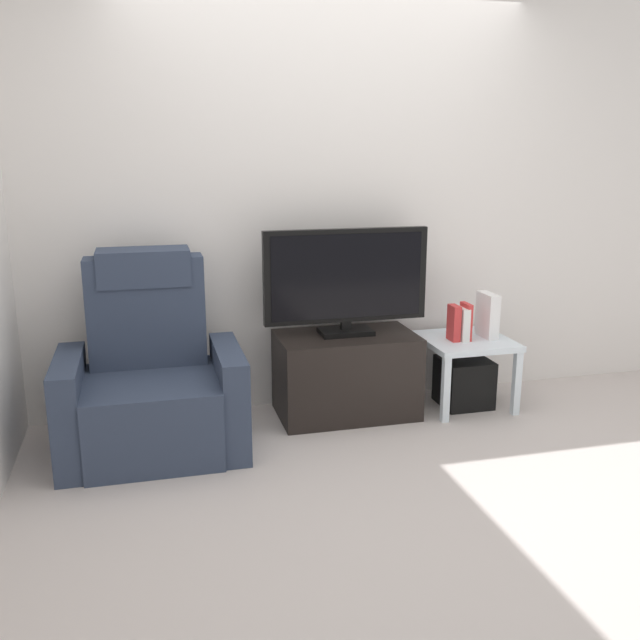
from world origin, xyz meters
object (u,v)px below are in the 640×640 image
Objects in this scene: book_middle at (462,324)px; subwoofer_box at (464,382)px; tv_stand at (346,375)px; game_console at (487,315)px; recliner_armchair at (151,383)px; book_leftmost at (454,323)px; television at (346,279)px; side_table at (466,349)px; book_rightmost at (466,321)px.

subwoofer_box is at bearing 24.53° from book_middle.
tv_stand is 0.99m from game_console.
game_console is at bearing 2.30° from recliner_armchair.
recliner_armchair is (-1.18, -0.20, 0.11)m from tv_stand.
book_middle reaches higher than tv_stand.
tv_stand is 3.76× the size of book_leftmost.
game_console is (0.93, -0.03, 0.33)m from tv_stand.
game_console reaches higher than book_middle.
subwoofer_box is 0.40m from book_middle.
television is 4.49× the size of book_leftmost.
television is 3.28× the size of subwoofer_box.
side_table is at bearing -176.05° from game_console.
tv_stand is 2.99× the size of game_console.
book_leftmost is at bearing -6.17° from television.
book_middle is at bearing -155.47° from side_table.
book_rightmost is 0.83× the size of game_console.
subwoofer_box is (-0.00, 0.00, -0.22)m from side_table.
book_leftmost is (-0.10, -0.02, 0.18)m from side_table.
book_middle is (-0.04, -0.02, 0.17)m from side_table.
book_middle is 0.19m from game_console.
recliner_armchair is at bearing -169.68° from television.
tv_stand is 3.61× the size of book_rightmost.
recliner_armchair is at bearing -170.57° from tv_stand.
subwoofer_box is 0.41m from book_rightmost.
book_leftmost is at bearing -168.69° from side_table.
tv_stand reaches higher than subwoofer_box.
side_table is 2.30× the size of book_rightmost.
subwoofer_box is at bearing -2.56° from tv_stand.
side_table is (1.96, 0.16, 0.00)m from recliner_armchair.
recliner_armchair is 2.12m from game_console.
recliner_armchair is (-1.18, -0.21, -0.48)m from television.
tv_stand is 0.84× the size of television.
recliner_armchair reaches higher than side_table.
book_middle is 0.88× the size of book_rightmost.
tv_stand is at bearing 175.88° from book_rightmost.
subwoofer_box is at bearing 135.00° from side_table.
television is 1.29m from recliner_armchair.
television is 1.05m from subwoofer_box.
book_middle is at bearing -4.25° from tv_stand.
game_console is at bearing 3.95° from subwoofer_box.
television is 0.97m from game_console.
game_console is (0.24, 0.03, 0.03)m from book_leftmost.
game_console reaches higher than subwoofer_box.
side_table is at bearing 11.31° from book_leftmost.
book_rightmost reaches higher than side_table.
tv_stand is 0.79m from side_table.
recliner_armchair reaches higher than book_leftmost.
television reaches higher than game_console.
side_table is 2.40× the size of book_leftmost.
subwoofer_box is at bearing -3.94° from television.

